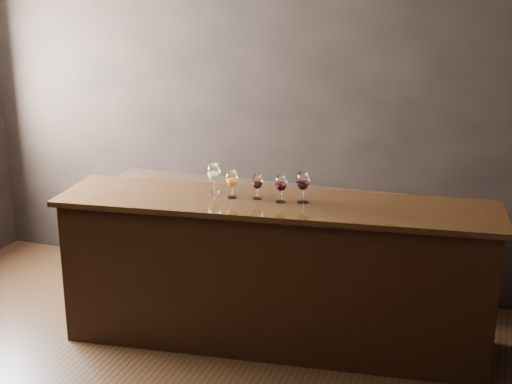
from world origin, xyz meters
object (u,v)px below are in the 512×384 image
(glass_white, at_px, (214,173))
(glass_red_a, at_px, (257,182))
(back_bar_shelf, at_px, (254,236))
(glass_amber, at_px, (232,179))
(bar_counter, at_px, (275,276))
(glass_red_b, at_px, (281,184))
(glass_red_c, at_px, (303,182))

(glass_white, distance_m, glass_red_a, 0.34)
(back_bar_shelf, distance_m, glass_red_a, 1.19)
(back_bar_shelf, relative_size, glass_amber, 12.53)
(back_bar_shelf, height_order, glass_white, glass_white)
(glass_white, bearing_deg, bar_counter, -4.61)
(bar_counter, distance_m, glass_red_b, 0.69)
(back_bar_shelf, relative_size, glass_red_c, 11.46)
(glass_red_b, bearing_deg, back_bar_shelf, 120.09)
(glass_red_c, bearing_deg, back_bar_shelf, 127.78)
(bar_counter, relative_size, back_bar_shelf, 1.20)
(back_bar_shelf, relative_size, glass_red_a, 14.24)
(glass_red_c, bearing_deg, glass_red_a, -175.69)
(glass_red_c, bearing_deg, glass_white, 179.68)
(back_bar_shelf, relative_size, glass_red_b, 12.81)
(glass_white, xyz_separation_m, glass_red_b, (0.51, -0.05, -0.02))
(back_bar_shelf, xyz_separation_m, glass_red_a, (0.34, -0.87, 0.74))
(glass_white, xyz_separation_m, glass_red_c, (0.65, -0.00, 0.00))
(bar_counter, bearing_deg, glass_red_b, -16.86)
(bar_counter, bearing_deg, glass_red_c, 3.69)
(back_bar_shelf, height_order, glass_red_c, glass_red_c)
(glass_red_a, bearing_deg, glass_red_b, -5.63)
(back_bar_shelf, distance_m, glass_red_c, 1.32)
(bar_counter, xyz_separation_m, glass_white, (-0.47, 0.04, 0.70))
(bar_counter, distance_m, glass_amber, 0.75)
(bar_counter, bearing_deg, glass_white, 168.40)
(back_bar_shelf, height_order, glass_red_b, glass_red_b)
(bar_counter, bearing_deg, back_bar_shelf, 111.29)
(glass_amber, distance_m, glass_red_b, 0.35)
(glass_white, distance_m, glass_red_c, 0.65)
(glass_white, bearing_deg, glass_red_c, -0.32)
(glass_white, height_order, glass_red_b, glass_white)
(bar_counter, xyz_separation_m, glass_amber, (-0.31, -0.03, 0.69))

